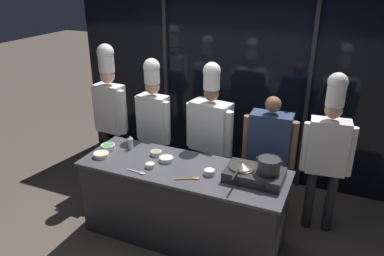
# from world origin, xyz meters

# --- Properties ---
(ground_plane) EXTENTS (24.00, 24.00, 0.00)m
(ground_plane) POSITION_xyz_m (0.00, 0.00, 0.00)
(ground_plane) COLOR brown
(window_wall_back) EXTENTS (4.76, 0.09, 2.70)m
(window_wall_back) POSITION_xyz_m (0.00, 1.67, 1.35)
(window_wall_back) COLOR black
(window_wall_back) RESTS_ON ground_plane
(demo_counter) EXTENTS (2.21, 0.77, 0.88)m
(demo_counter) POSITION_xyz_m (0.00, 0.00, 0.44)
(demo_counter) COLOR #2D2D30
(demo_counter) RESTS_ON ground_plane
(portable_stove) EXTENTS (0.57, 0.39, 0.12)m
(portable_stove) POSITION_xyz_m (0.75, 0.05, 0.94)
(portable_stove) COLOR #28282B
(portable_stove) RESTS_ON demo_counter
(frying_pan) EXTENTS (0.27, 0.46, 0.04)m
(frying_pan) POSITION_xyz_m (0.62, 0.05, 1.02)
(frying_pan) COLOR #38332D
(frying_pan) RESTS_ON portable_stove
(stock_pot) EXTENTS (0.25, 0.22, 0.14)m
(stock_pot) POSITION_xyz_m (0.89, 0.06, 1.07)
(stock_pot) COLOR #333335
(stock_pot) RESTS_ON portable_stove
(squeeze_bottle_clear) EXTENTS (0.06, 0.06, 0.16)m
(squeeze_bottle_clear) POSITION_xyz_m (-0.74, 0.17, 0.96)
(squeeze_bottle_clear) COLOR white
(squeeze_bottle_clear) RESTS_ON demo_counter
(prep_bowl_chicken) EXTENTS (0.10, 0.10, 0.05)m
(prep_bowl_chicken) POSITION_xyz_m (-0.31, -0.14, 0.91)
(prep_bowl_chicken) COLOR white
(prep_bowl_chicken) RESTS_ON demo_counter
(prep_bowl_rice) EXTENTS (0.11, 0.11, 0.06)m
(prep_bowl_rice) POSITION_xyz_m (0.32, -0.03, 0.92)
(prep_bowl_rice) COLOR white
(prep_bowl_rice) RESTS_ON demo_counter
(prep_bowl_mushrooms) EXTENTS (0.13, 0.13, 0.05)m
(prep_bowl_mushrooms) POSITION_xyz_m (-0.39, 0.14, 0.91)
(prep_bowl_mushrooms) COLOR white
(prep_bowl_mushrooms) RESTS_ON demo_counter
(prep_bowl_noodles) EXTENTS (0.17, 0.17, 0.05)m
(prep_bowl_noodles) POSITION_xyz_m (-0.93, -0.14, 0.91)
(prep_bowl_noodles) COLOR white
(prep_bowl_noodles) RESTS_ON demo_counter
(prep_bowl_scallions) EXTENTS (0.16, 0.16, 0.06)m
(prep_bowl_scallions) POSITION_xyz_m (-0.97, 0.05, 0.92)
(prep_bowl_scallions) COLOR white
(prep_bowl_scallions) RESTS_ON demo_counter
(prep_bowl_garlic) EXTENTS (0.16, 0.16, 0.05)m
(prep_bowl_garlic) POSITION_xyz_m (-0.22, 0.05, 0.91)
(prep_bowl_garlic) COLOR white
(prep_bowl_garlic) RESTS_ON demo_counter
(serving_spoon_slotted) EXTENTS (0.22, 0.05, 0.02)m
(serving_spoon_slotted) POSITION_xyz_m (-0.35, -0.29, 0.89)
(serving_spoon_slotted) COLOR #B2B5BA
(serving_spoon_slotted) RESTS_ON demo_counter
(serving_spoon_solid) EXTENTS (0.24, 0.15, 0.02)m
(serving_spoon_solid) POSITION_xyz_m (0.19, -0.18, 0.89)
(serving_spoon_solid) COLOR olive
(serving_spoon_solid) RESTS_ON demo_counter
(chef_head) EXTENTS (0.51, 0.22, 1.96)m
(chef_head) POSITION_xyz_m (-1.37, 0.69, 1.16)
(chef_head) COLOR #232326
(chef_head) RESTS_ON ground_plane
(chef_sous) EXTENTS (0.50, 0.23, 1.82)m
(chef_sous) POSITION_xyz_m (-0.73, 0.72, 1.08)
(chef_sous) COLOR #4C4C51
(chef_sous) RESTS_ON ground_plane
(chef_line) EXTENTS (0.63, 0.33, 1.84)m
(chef_line) POSITION_xyz_m (0.02, 0.77, 1.03)
(chef_line) COLOR #232326
(chef_line) RESTS_ON ground_plane
(person_guest) EXTENTS (0.61, 0.26, 1.54)m
(person_guest) POSITION_xyz_m (0.75, 0.73, 0.92)
(person_guest) COLOR #2D3856
(person_guest) RESTS_ON ground_plane
(chef_pastry) EXTENTS (0.54, 0.26, 1.86)m
(chef_pastry) POSITION_xyz_m (1.36, 0.75, 1.07)
(chef_pastry) COLOR #232326
(chef_pastry) RESTS_ON ground_plane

